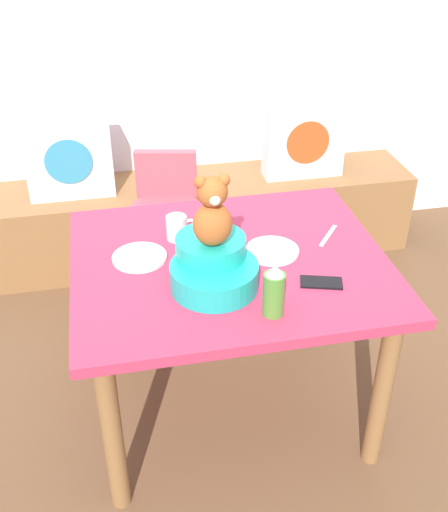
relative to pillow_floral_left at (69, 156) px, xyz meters
name	(u,v)px	position (x,y,z in m)	size (l,w,h in m)	color
ground_plane	(229,403)	(0.59, -1.21, -0.68)	(8.00, 8.00, 0.00)	brown
back_wall	(170,14)	(0.59, 0.29, 0.62)	(4.40, 0.10, 2.60)	silver
window_bench	(185,219)	(0.59, 0.02, -0.45)	(2.60, 0.44, 0.46)	olive
pillow_floral_left	(69,156)	(0.00, 0.00, 0.00)	(0.44, 0.15, 0.44)	silver
pillow_floral_right	(304,138)	(1.27, 0.00, 0.00)	(0.44, 0.15, 0.44)	silver
book_stack	(173,179)	(0.54, 0.02, -0.19)	(0.20, 0.14, 0.06)	teal
dining_table	(229,283)	(0.59, -1.21, -0.05)	(1.14, 0.96, 0.74)	#B73351
highchair	(166,213)	(0.44, -0.42, -0.16)	(0.38, 0.50, 0.79)	#D84C59
infant_seat_teal	(213,266)	(0.50, -1.35, 0.13)	(0.30, 0.33, 0.16)	#1CB0A2
teddy_bear	(212,213)	(0.50, -1.35, 0.34)	(0.13, 0.12, 0.25)	#AF5926
ketchup_bottle	(274,291)	(0.66, -1.55, 0.15)	(0.07, 0.07, 0.18)	#4C8C33
coffee_mug	(177,228)	(0.43, -1.03, 0.11)	(0.12, 0.08, 0.09)	silver
dinner_plate_near	(272,251)	(0.76, -1.20, 0.07)	(0.20, 0.20, 0.01)	white
dinner_plate_far	(140,257)	(0.27, -1.14, 0.07)	(0.20, 0.20, 0.01)	white
cell_phone	(321,282)	(0.87, -1.42, 0.06)	(0.07, 0.14, 0.01)	black
table_fork	(328,236)	(1.00, -1.13, 0.06)	(0.02, 0.17, 0.01)	silver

